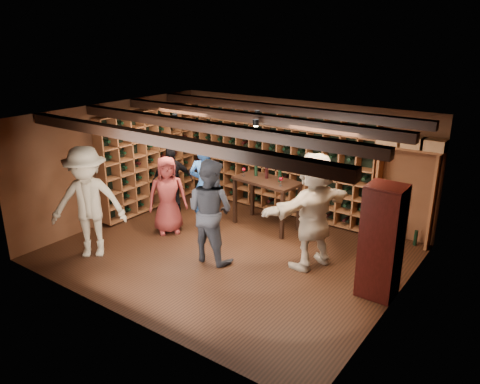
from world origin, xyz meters
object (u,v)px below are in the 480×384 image
Objects in this scene: display_cabinet at (381,244)px; man_grey_suit at (210,211)px; man_blue_shirt at (205,186)px; guest_red_floral at (167,195)px; guest_khaki at (88,203)px; tasting_table at (267,186)px; guest_woman_black at (173,181)px; guest_beige at (314,211)px.

display_cabinet is 2.88m from man_grey_suit.
display_cabinet is 3.84m from man_blue_shirt.
guest_khaki reaches higher than guest_red_floral.
display_cabinet is at bearing -20.38° from guest_khaki.
display_cabinet is at bearing -17.44° from tasting_table.
man_grey_suit is 0.91× the size of guest_khaki.
guest_red_floral is 2.00m from tasting_table.
guest_woman_black reaches higher than tasting_table.
man_grey_suit reaches higher than guest_red_floral.
guest_woman_black is (-4.89, 0.66, -0.10)m from display_cabinet.
display_cabinet is 1.15× the size of guest_woman_black.
display_cabinet is at bearing 98.17° from guest_beige.
man_grey_suit is at bearing 112.79° from man_blue_shirt.
guest_khaki reaches higher than tasting_table.
guest_woman_black is (-0.61, 0.79, -0.02)m from guest_red_floral.
guest_red_floral is 0.77× the size of guest_beige.
guest_khaki is 1.00× the size of guest_beige.
man_blue_shirt is 0.88× the size of guest_khaki.
guest_red_floral is (-0.47, -0.61, -0.11)m from man_blue_shirt.
man_grey_suit is at bearing -67.95° from guest_red_floral.
man_blue_shirt is 1.44m from man_grey_suit.
man_blue_shirt is 0.88× the size of guest_beige.
guest_beige is at bearing -25.90° from tasting_table.
tasting_table is at bearing 17.40° from guest_khaki.
guest_red_floral is at bearing -18.30° from man_grey_suit.
display_cabinet is 0.98× the size of man_blue_shirt.
man_grey_suit is (-2.82, -0.57, 0.07)m from display_cabinet.
display_cabinet is 4.28m from guest_red_floral.
guest_khaki is at bearing 47.71° from man_blue_shirt.
guest_woman_black is (-2.06, 1.24, -0.16)m from man_grey_suit.
man_grey_suit is 2.41m from guest_woman_black.
man_grey_suit is 1.30× the size of tasting_table.
man_blue_shirt is 2.55m from guest_beige.
guest_khaki is 1.43× the size of tasting_table.
man_grey_suit is 0.91× the size of guest_beige.
guest_woman_black is 2.38m from guest_khaki.
man_blue_shirt is at bearing 172.88° from display_cabinet.
man_blue_shirt reaches higher than tasting_table.
guest_khaki reaches higher than display_cabinet.
display_cabinet is 4.93m from guest_woman_black.
guest_khaki reaches higher than man_blue_shirt.
display_cabinet is 1.12× the size of guest_red_floral.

